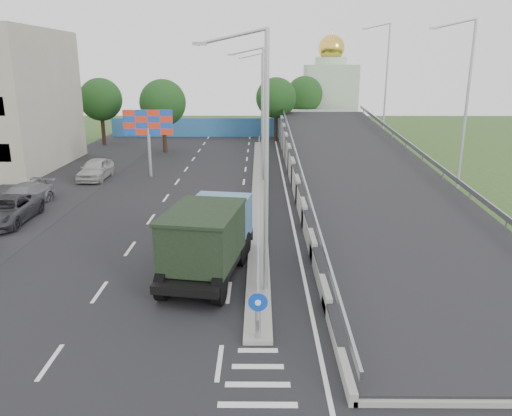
{
  "coord_description": "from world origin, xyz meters",
  "views": [
    {
      "loc": [
        0.04,
        -12.6,
        8.97
      ],
      "look_at": [
        -0.13,
        10.95,
        2.2
      ],
      "focal_mm": 35.0,
      "sensor_mm": 36.0,
      "label": 1
    }
  ],
  "objects_px": {
    "lamp_post_mid": "(260,108)",
    "dump_truck": "(209,236)",
    "church": "(330,92)",
    "parked_car_c": "(7,211)",
    "lamp_post_near": "(261,152)",
    "lamp_post_far": "(260,94)",
    "billboard": "(148,126)",
    "parked_car_e": "(96,169)",
    "parked_car_d": "(23,196)",
    "sign_bollard": "(258,316)"
  },
  "relations": [
    {
      "from": "lamp_post_mid",
      "to": "dump_truck",
      "type": "xyz_separation_m",
      "value": [
        -2.27,
        -17.97,
        -4.03
      ]
    },
    {
      "from": "sign_bollard",
      "to": "billboard",
      "type": "bearing_deg",
      "value": 109.21
    },
    {
      "from": "parked_car_e",
      "to": "billboard",
      "type": "bearing_deg",
      "value": 12.92
    },
    {
      "from": "dump_truck",
      "to": "sign_bollard",
      "type": "bearing_deg",
      "value": -60.18
    },
    {
      "from": "sign_bollard",
      "to": "parked_car_c",
      "type": "bearing_deg",
      "value": 138.35
    },
    {
      "from": "lamp_post_near",
      "to": "dump_truck",
      "type": "xyz_separation_m",
      "value": [
        -2.27,
        2.03,
        -4.03
      ]
    },
    {
      "from": "lamp_post_near",
      "to": "lamp_post_mid",
      "type": "bearing_deg",
      "value": 90.0
    },
    {
      "from": "church",
      "to": "parked_car_c",
      "type": "relative_size",
      "value": 2.5
    },
    {
      "from": "lamp_post_mid",
      "to": "billboard",
      "type": "xyz_separation_m",
      "value": [
        -9.11,
        2.0,
        -1.62
      ]
    },
    {
      "from": "parked_car_e",
      "to": "dump_truck",
      "type": "bearing_deg",
      "value": -59.83
    },
    {
      "from": "lamp_post_mid",
      "to": "parked_car_e",
      "type": "distance_m",
      "value": 14.3
    },
    {
      "from": "dump_truck",
      "to": "parked_car_e",
      "type": "relative_size",
      "value": 1.55
    },
    {
      "from": "sign_bollard",
      "to": "parked_car_e",
      "type": "xyz_separation_m",
      "value": [
        -13.26,
        24.84,
        -0.2
      ]
    },
    {
      "from": "church",
      "to": "dump_truck",
      "type": "relative_size",
      "value": 1.81
    },
    {
      "from": "parked_car_d",
      "to": "parked_car_e",
      "type": "relative_size",
      "value": 1.03
    },
    {
      "from": "lamp_post_mid",
      "to": "parked_car_c",
      "type": "xyz_separation_m",
      "value": [
        -14.86,
        -10.71,
        -5.04
      ]
    },
    {
      "from": "sign_bollard",
      "to": "parked_car_c",
      "type": "relative_size",
      "value": 0.3
    },
    {
      "from": "lamp_post_far",
      "to": "parked_car_e",
      "type": "height_order",
      "value": "lamp_post_far"
    },
    {
      "from": "lamp_post_near",
      "to": "parked_car_c",
      "type": "relative_size",
      "value": 1.82
    },
    {
      "from": "billboard",
      "to": "parked_car_d",
      "type": "height_order",
      "value": "billboard"
    },
    {
      "from": "lamp_post_far",
      "to": "dump_truck",
      "type": "distance_m",
      "value": 38.25
    },
    {
      "from": "sign_bollard",
      "to": "parked_car_d",
      "type": "distance_m",
      "value": 22.62
    },
    {
      "from": "church",
      "to": "parked_car_c",
      "type": "bearing_deg",
      "value": -118.97
    },
    {
      "from": "church",
      "to": "dump_truck",
      "type": "distance_m",
      "value": 53.49
    },
    {
      "from": "lamp_post_far",
      "to": "billboard",
      "type": "relative_size",
      "value": 1.83
    },
    {
      "from": "lamp_post_far",
      "to": "lamp_post_near",
      "type": "bearing_deg",
      "value": -90.0
    },
    {
      "from": "sign_bollard",
      "to": "lamp_post_far",
      "type": "distance_m",
      "value": 44.08
    },
    {
      "from": "lamp_post_mid",
      "to": "dump_truck",
      "type": "distance_m",
      "value": 18.56
    },
    {
      "from": "lamp_post_mid",
      "to": "church",
      "type": "bearing_deg",
      "value": 73.78
    },
    {
      "from": "lamp_post_mid",
      "to": "church",
      "type": "height_order",
      "value": "church"
    },
    {
      "from": "sign_bollard",
      "to": "parked_car_d",
      "type": "relative_size",
      "value": 0.33
    },
    {
      "from": "lamp_post_near",
      "to": "billboard",
      "type": "xyz_separation_m",
      "value": [
        -9.11,
        22.0,
        -1.62
      ]
    },
    {
      "from": "billboard",
      "to": "parked_car_d",
      "type": "xyz_separation_m",
      "value": [
        -6.41,
        -9.27,
        -3.45
      ]
    },
    {
      "from": "lamp_post_mid",
      "to": "parked_car_e",
      "type": "xyz_separation_m",
      "value": [
        -13.37,
        1.01,
        -4.97
      ]
    },
    {
      "from": "billboard",
      "to": "parked_car_e",
      "type": "xyz_separation_m",
      "value": [
        -4.26,
        -0.99,
        -3.35
      ]
    },
    {
      "from": "church",
      "to": "parked_car_d",
      "type": "distance_m",
      "value": 48.68
    },
    {
      "from": "lamp_post_far",
      "to": "parked_car_d",
      "type": "bearing_deg",
      "value": -119.64
    },
    {
      "from": "lamp_post_mid",
      "to": "church",
      "type": "relative_size",
      "value": 0.73
    },
    {
      "from": "lamp_post_near",
      "to": "billboard",
      "type": "distance_m",
      "value": 23.87
    },
    {
      "from": "dump_truck",
      "to": "church",
      "type": "bearing_deg",
      "value": 86.36
    },
    {
      "from": "lamp_post_mid",
      "to": "lamp_post_far",
      "type": "distance_m",
      "value": 20.0
    },
    {
      "from": "dump_truck",
      "to": "parked_car_d",
      "type": "distance_m",
      "value": 17.06
    },
    {
      "from": "sign_bollard",
      "to": "lamp_post_mid",
      "type": "height_order",
      "value": "lamp_post_mid"
    },
    {
      "from": "lamp_post_near",
      "to": "parked_car_e",
      "type": "height_order",
      "value": "lamp_post_near"
    },
    {
      "from": "church",
      "to": "parked_car_e",
      "type": "bearing_deg",
      "value": -125.19
    },
    {
      "from": "lamp_post_near",
      "to": "parked_car_e",
      "type": "bearing_deg",
      "value": 122.47
    },
    {
      "from": "sign_bollard",
      "to": "lamp_post_near",
      "type": "height_order",
      "value": "lamp_post_near"
    },
    {
      "from": "parked_car_c",
      "to": "parked_car_e",
      "type": "xyz_separation_m",
      "value": [
        1.49,
        11.72,
        0.07
      ]
    },
    {
      "from": "billboard",
      "to": "sign_bollard",
      "type": "bearing_deg",
      "value": -70.79
    },
    {
      "from": "parked_car_e",
      "to": "lamp_post_far",
      "type": "bearing_deg",
      "value": 54.71
    }
  ]
}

